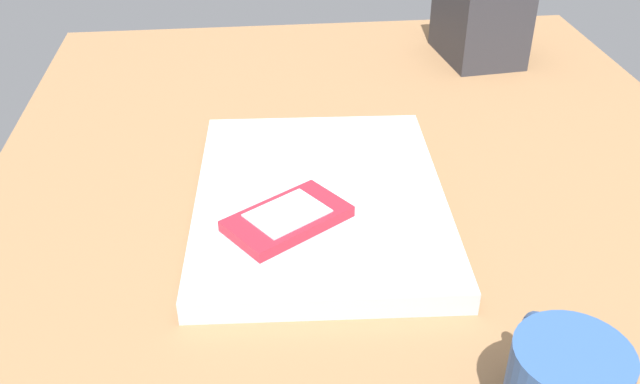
# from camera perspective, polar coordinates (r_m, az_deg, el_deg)

# --- Properties ---
(desk_surface) EXTENTS (1.20, 0.80, 0.03)m
(desk_surface) POSITION_cam_1_polar(r_m,az_deg,el_deg) (0.65, 5.83, -5.49)
(desk_surface) COLOR olive
(desk_surface) RESTS_ON ground
(laptop_closed) EXTENTS (0.33, 0.25, 0.02)m
(laptop_closed) POSITION_cam_1_polar(r_m,az_deg,el_deg) (0.68, -0.00, -0.66)
(laptop_closed) COLOR #B7BABC
(laptop_closed) RESTS_ON desk_surface
(cell_phone_on_laptop) EXTENTS (0.11, 0.12, 0.01)m
(cell_phone_on_laptop) POSITION_cam_1_polar(r_m,az_deg,el_deg) (0.63, -2.66, -2.15)
(cell_phone_on_laptop) COLOR red
(cell_phone_on_laptop) RESTS_ON laptop_closed
(desk_organizer) EXTENTS (0.14, 0.11, 0.12)m
(desk_organizer) POSITION_cam_1_polar(r_m,az_deg,el_deg) (1.04, 12.88, 13.66)
(desk_organizer) COLOR #2D2D33
(desk_organizer) RESTS_ON desk_surface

